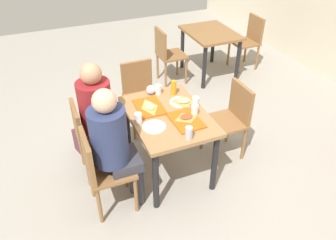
% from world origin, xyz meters
% --- Properties ---
extents(ground_plane, '(10.00, 10.00, 0.02)m').
position_xyz_m(ground_plane, '(0.00, 0.00, -0.01)').
color(ground_plane, '#9E998E').
extents(main_table, '(1.01, 0.73, 0.72)m').
position_xyz_m(main_table, '(0.00, 0.00, 0.61)').
color(main_table, '#9E7247').
rests_on(main_table, ground_plane).
extents(chair_near_left, '(0.40, 0.40, 0.86)m').
position_xyz_m(chair_near_left, '(-0.25, -0.75, 0.50)').
color(chair_near_left, olive).
rests_on(chair_near_left, ground_plane).
extents(chair_near_right, '(0.40, 0.40, 0.86)m').
position_xyz_m(chair_near_right, '(0.25, -0.75, 0.50)').
color(chair_near_right, olive).
rests_on(chair_near_right, ground_plane).
extents(chair_far_side, '(0.40, 0.40, 0.86)m').
position_xyz_m(chair_far_side, '(0.00, 0.75, 0.50)').
color(chair_far_side, olive).
rests_on(chair_far_side, ground_plane).
extents(chair_left_end, '(0.40, 0.40, 0.86)m').
position_xyz_m(chair_left_end, '(-0.89, 0.00, 0.50)').
color(chair_left_end, olive).
rests_on(chair_left_end, ground_plane).
extents(person_in_red, '(0.32, 0.42, 1.27)m').
position_xyz_m(person_in_red, '(-0.25, -0.61, 0.75)').
color(person_in_red, '#383842').
rests_on(person_in_red, ground_plane).
extents(person_in_brown_jacket, '(0.32, 0.42, 1.27)m').
position_xyz_m(person_in_brown_jacket, '(0.25, -0.61, 0.75)').
color(person_in_brown_jacket, '#383842').
rests_on(person_in_brown_jacket, ground_plane).
extents(tray_red_near, '(0.37, 0.27, 0.02)m').
position_xyz_m(tray_red_near, '(-0.18, -0.13, 0.73)').
color(tray_red_near, '#D85914').
rests_on(tray_red_near, main_table).
extents(tray_red_far, '(0.37, 0.27, 0.02)m').
position_xyz_m(tray_red_far, '(0.18, 0.11, 0.73)').
color(tray_red_far, '#D85914').
rests_on(tray_red_far, main_table).
extents(paper_plate_center, '(0.22, 0.22, 0.01)m').
position_xyz_m(paper_plate_center, '(-0.15, 0.20, 0.72)').
color(paper_plate_center, white).
rests_on(paper_plate_center, main_table).
extents(paper_plate_near_edge, '(0.22, 0.22, 0.01)m').
position_xyz_m(paper_plate_near_edge, '(0.15, -0.20, 0.72)').
color(paper_plate_near_edge, white).
rests_on(paper_plate_near_edge, main_table).
extents(pizza_slice_a, '(0.23, 0.13, 0.02)m').
position_xyz_m(pizza_slice_a, '(-0.16, -0.13, 0.75)').
color(pizza_slice_a, tan).
rests_on(pizza_slice_a, tray_red_near).
extents(pizza_slice_b, '(0.14, 0.18, 0.02)m').
position_xyz_m(pizza_slice_b, '(0.15, 0.13, 0.75)').
color(pizza_slice_b, '#C68C47').
rests_on(pizza_slice_b, tray_red_far).
extents(pizza_slice_c, '(0.22, 0.24, 0.02)m').
position_xyz_m(pizza_slice_c, '(-0.14, 0.23, 0.74)').
color(pizza_slice_c, '#C68C47').
rests_on(pizza_slice_c, paper_plate_center).
extents(plastic_cup_a, '(0.07, 0.07, 0.10)m').
position_xyz_m(plastic_cup_a, '(-0.03, 0.31, 0.77)').
color(plastic_cup_a, white).
rests_on(plastic_cup_a, main_table).
extents(plastic_cup_b, '(0.07, 0.07, 0.10)m').
position_xyz_m(plastic_cup_b, '(0.03, -0.31, 0.77)').
color(plastic_cup_b, white).
rests_on(plastic_cup_b, main_table).
extents(plastic_cup_c, '(0.07, 0.07, 0.10)m').
position_xyz_m(plastic_cup_c, '(-0.40, 0.05, 0.77)').
color(plastic_cup_c, white).
rests_on(plastic_cup_c, main_table).
extents(plastic_cup_d, '(0.07, 0.07, 0.10)m').
position_xyz_m(plastic_cup_d, '(0.10, 0.24, 0.77)').
color(plastic_cup_d, white).
rests_on(plastic_cup_d, main_table).
extents(soda_can, '(0.07, 0.07, 0.12)m').
position_xyz_m(soda_can, '(0.43, 0.02, 0.78)').
color(soda_can, '#B7BCC6').
rests_on(soda_can, main_table).
extents(condiment_bottle, '(0.06, 0.06, 0.16)m').
position_xyz_m(condiment_bottle, '(-0.33, 0.20, 0.80)').
color(condiment_bottle, orange).
rests_on(condiment_bottle, main_table).
extents(foil_bundle, '(0.10, 0.10, 0.10)m').
position_xyz_m(foil_bundle, '(-0.43, -0.02, 0.77)').
color(foil_bundle, silver).
rests_on(foil_bundle, main_table).
extents(handbag, '(0.35, 0.24, 0.28)m').
position_xyz_m(handbag, '(-0.60, -0.77, 0.14)').
color(handbag, '#592D38').
rests_on(handbag, ground_plane).
extents(background_table, '(0.90, 0.70, 0.72)m').
position_xyz_m(background_table, '(-1.84, 1.48, 0.60)').
color(background_table, olive).
rests_on(background_table, ground_plane).
extents(background_chair_near, '(0.40, 0.40, 0.86)m').
position_xyz_m(background_chair_near, '(-1.84, 0.74, 0.50)').
color(background_chair_near, olive).
rests_on(background_chair_near, ground_plane).
extents(background_chair_far, '(0.40, 0.40, 0.86)m').
position_xyz_m(background_chair_far, '(-1.84, 2.21, 0.50)').
color(background_chair_far, olive).
rests_on(background_chair_far, ground_plane).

